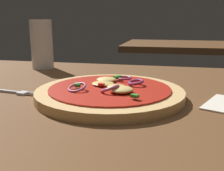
{
  "coord_description": "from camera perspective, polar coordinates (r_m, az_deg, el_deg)",
  "views": [
    {
      "loc": [
        0.11,
        -0.48,
        0.19
      ],
      "look_at": [
        -0.01,
        0.04,
        0.06
      ],
      "focal_mm": 43.47,
      "sensor_mm": 36.0,
      "label": 1
    }
  ],
  "objects": [
    {
      "name": "pizza",
      "position": [
        0.53,
        -0.45,
        -1.48
      ],
      "size": [
        0.29,
        0.29,
        0.04
      ],
      "color": "tan",
      "rests_on": "dining_table"
    },
    {
      "name": "beer_glass",
      "position": [
        0.87,
        -14.5,
        7.74
      ],
      "size": [
        0.07,
        0.07,
        0.15
      ],
      "color": "silver",
      "rests_on": "dining_table"
    },
    {
      "name": "fork",
      "position": [
        0.61,
        -20.87,
        -1.2
      ],
      "size": [
        0.17,
        0.04,
        0.01
      ],
      "color": "silver",
      "rests_on": "dining_table"
    },
    {
      "name": "background_table",
      "position": [
        1.81,
        15.34,
        7.96
      ],
      "size": [
        0.78,
        0.55,
        0.04
      ],
      "color": "brown",
      "rests_on": "ground"
    },
    {
      "name": "dining_table",
      "position": [
        0.52,
        -0.2,
        -5.28
      ],
      "size": [
        1.3,
        0.84,
        0.04
      ],
      "color": "brown",
      "rests_on": "ground"
    }
  ]
}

